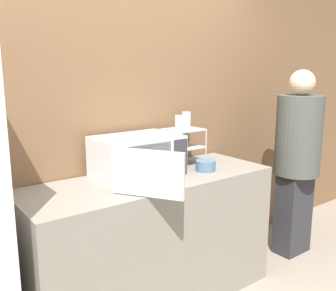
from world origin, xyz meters
The scene contains 8 objects.
wall_back centered at (0.00, 0.68, 1.30)m, with size 8.00×0.06×2.60m.
counter centered at (0.00, 0.32, 0.46)m, with size 1.79×0.64×0.92m.
microwave centered at (-0.07, 0.37, 1.06)m, with size 0.60×0.78×0.29m.
dish_rack centered at (0.40, 0.47, 1.12)m, with size 0.29×0.23×0.28m.
glass_front_left centered at (0.31, 0.39, 1.26)m, with size 0.07×0.07×0.12m.
glass_back_right centered at (0.49, 0.54, 1.26)m, with size 0.07×0.07×0.12m.
bowl centered at (0.42, 0.23, 0.96)m, with size 0.15×0.15×0.08m.
person centered at (1.44, 0.15, 0.91)m, with size 0.39×0.39×1.65m.
Camera 1 is at (-1.40, -1.72, 1.65)m, focal length 40.00 mm.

